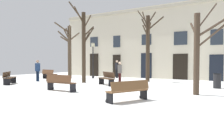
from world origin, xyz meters
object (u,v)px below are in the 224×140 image
Objects in this scene: tree_foreground at (198,50)px; tree_center at (84,44)px; litter_bin at (217,81)px; bench_back_to_back_left at (107,78)px; bench_near_center_tree at (60,82)px; bench_facing_shops at (49,74)px; bench_by_litter_bin at (9,78)px; tree_right_of_center at (69,49)px; person_crossing_plaza at (38,69)px; streetlamp at (93,56)px; person_strolling at (117,68)px; person_near_bench at (120,72)px; bench_back_to_back_right at (128,90)px; tree_left_of_center at (148,45)px.

tree_center is at bearing 166.57° from tree_foreground.
tree_center is at bearing -171.93° from litter_bin.
tree_center is 8.76m from tree_foreground.
tree_foreground is (8.49, -2.03, -0.79)m from tree_center.
bench_near_center_tree is (-0.61, -3.76, -0.01)m from bench_back_to_back_left.
bench_facing_shops is 4.82m from bench_by_litter_bin.
person_crossing_plaza is at bearing -86.70° from tree_right_of_center.
bench_facing_shops is (-2.84, -3.05, -1.70)m from streetlamp.
bench_back_to_back_left is 0.95× the size of person_strolling.
person_crossing_plaza reaches higher than person_near_bench.
bench_near_center_tree is at bearing 157.92° from person_near_bench.
bench_back_to_back_left is 1.04× the size of person_near_bench.
tree_right_of_center is 13.58m from litter_bin.
person_crossing_plaza is (-5.84, 3.36, 0.51)m from bench_near_center_tree.
litter_bin is (9.08, 1.29, -2.47)m from tree_center.
bench_near_center_tree is at bearing 152.02° from bench_facing_shops.
streetlamp is 1.83× the size of bench_facing_shops.
bench_back_to_back_left is (-3.91, 4.61, 0.04)m from bench_back_to_back_right.
bench_facing_shops is at bearing -37.19° from bench_near_center_tree.
bench_back_to_back_left is at bearing 167.21° from tree_foreground.
litter_bin and bench_facing_shops have the same top height.
person_near_bench is at bearing -171.98° from bench_facing_shops.
tree_foreground reaches higher than person_near_bench.
litter_bin is at bearing 48.94° from bench_back_to_back_left.
bench_facing_shops is (-0.84, -1.80, -2.44)m from tree_right_of_center.
streetlamp is 2.02× the size of person_crossing_plaza.
bench_by_litter_bin is 5.94m from bench_near_center_tree.
bench_near_center_tree is at bearing 17.00° from person_strolling.
tree_center reaches higher than streetlamp.
person_near_bench is 0.91× the size of person_strolling.
tree_right_of_center reaches higher than streetlamp.
tree_left_of_center is 5.08m from person_strolling.
bench_near_center_tree is at bearing 152.79° from person_crossing_plaza.
bench_facing_shops is at bearing -161.15° from bench_back_to_back_left.
bench_by_litter_bin is at bearing 92.05° from person_crossing_plaza.
person_strolling is (-6.66, 10.87, 0.55)m from bench_back_to_back_right.
tree_right_of_center is 7.97m from bench_back_to_back_left.
tree_right_of_center is 9.86m from bench_near_center_tree.
bench_back_to_back_left reaches higher than bench_back_to_back_right.
person_crossing_plaza is at bearing -24.12° from person_strolling.
tree_left_of_center is 4.93m from bench_back_to_back_left.
tree_right_of_center is 6.11× the size of litter_bin.
person_crossing_plaza is (0.23, -4.01, -1.93)m from tree_right_of_center.
streetlamp is at bearing -55.22° from bench_by_litter_bin.
tree_foreground is at bearing -13.43° from tree_center.
bench_back_to_back_left is 7.73m from bench_facing_shops.
bench_back_to_back_left is at bearing 28.66° from person_strolling.
tree_left_of_center reaches higher than bench_back_to_back_left.
person_crossing_plaza is at bearing -164.83° from tree_center.
tree_right_of_center is at bearing 172.89° from litter_bin.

